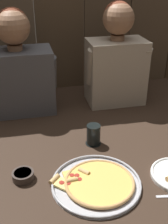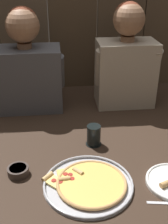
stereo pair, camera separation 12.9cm
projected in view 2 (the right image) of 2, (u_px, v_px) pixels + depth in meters
The scene contains 7 objects.
ground_plane at pixel (87, 157), 1.29m from camera, with size 3.20×3.20×0.00m, color #332319.
pizza_tray at pixel (89, 183), 1.12m from camera, with size 0.36×0.36×0.03m.
drinking_glass at pixel (94, 135), 1.36m from camera, with size 0.08×0.08×0.10m.
dipping_bowl at pixel (18, 170), 1.18m from camera, with size 0.09×0.09×0.03m.
table_fork at pixel (167, 203), 1.04m from camera, with size 0.13×0.04×0.01m.
diner_left at pixel (27, 66), 1.61m from camera, with size 0.43×0.23×0.58m.
diner_right at pixel (126, 60), 1.66m from camera, with size 0.38×0.22×0.60m.
Camera 2 is at (-0.12, -1.03, 0.78)m, focal length 45.44 mm.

